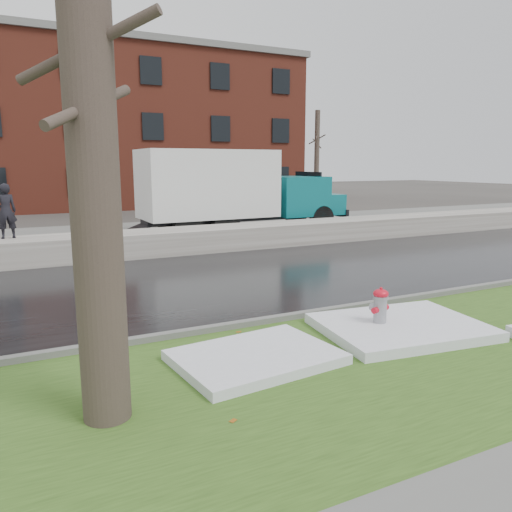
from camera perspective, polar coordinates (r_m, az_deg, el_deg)
name	(u,v)px	position (r m, az deg, el deg)	size (l,w,h in m)	color
ground	(300,342)	(8.10, 5.01, -9.78)	(120.00, 120.00, 0.00)	#47423D
verge	(347,369)	(7.14, 10.37, -12.63)	(60.00, 4.50, 0.04)	#2C4918
road	(201,282)	(12.00, -6.26, -2.99)	(60.00, 7.00, 0.03)	black
parking_lot	(125,236)	(20.07, -14.71, 2.18)	(60.00, 9.00, 0.03)	slate
curb	(270,321)	(8.90, 1.63, -7.38)	(60.00, 0.15, 0.14)	slate
snowbank	(154,243)	(15.87, -11.56, 1.49)	(60.00, 1.60, 0.75)	#B8B2A8
brick_building	(98,131)	(37.02, -17.58, 13.44)	(26.00, 12.00, 10.00)	maroon
bg_tree_right	(317,156)	(36.45, 6.96, 11.27)	(1.40, 1.62, 6.50)	brown
fire_hydrant	(380,308)	(8.57, 13.98, -5.79)	(0.38, 0.34, 0.76)	gray
tree	(90,113)	(5.40, -18.43, 15.24)	(1.29, 1.40, 6.47)	brown
box_truck	(233,190)	(20.21, -2.68, 7.56)	(10.03, 2.57, 3.34)	black
worker	(6,211)	(15.47, -26.69, 4.61)	(0.56, 0.37, 1.53)	black
snow_patch_near	(401,327)	(8.75, 16.24, -7.79)	(2.60, 2.00, 0.16)	silver
snow_patch_far	(256,357)	(7.19, -0.02, -11.48)	(2.20, 1.60, 0.14)	silver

